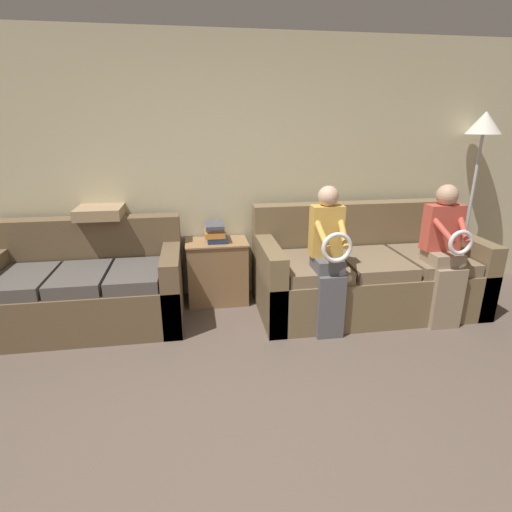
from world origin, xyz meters
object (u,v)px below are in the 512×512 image
object	(u,v)px
child_left_seated	(329,255)
throw_pillow	(100,212)
side_shelf	(217,271)
book_stack	(215,232)
couch_main	(365,273)
couch_side	(87,288)
floor_lamp	(482,138)
child_right_seated	(445,250)

from	to	relation	value
child_left_seated	throw_pillow	distance (m)	2.13
side_shelf	book_stack	size ratio (longest dim) A/B	2.19
book_stack	throw_pillow	world-z (taller)	throw_pillow
throw_pillow	couch_main	bearing A→B (deg)	-8.68
side_shelf	couch_side	bearing A→B (deg)	-167.85
side_shelf	throw_pillow	distance (m)	1.24
couch_main	floor_lamp	bearing A→B (deg)	15.26
couch_main	throw_pillow	xyz separation A→B (m)	(-2.49, 0.38, 0.62)
couch_main	throw_pillow	distance (m)	2.60
side_shelf	book_stack	bearing A→B (deg)	142.70
couch_main	couch_side	size ratio (longest dim) A/B	1.25
side_shelf	book_stack	xyz separation A→B (m)	(-0.01, 0.01, 0.40)
throw_pillow	child_left_seated	bearing A→B (deg)	-22.20
book_stack	floor_lamp	size ratio (longest dim) A/B	0.16
child_right_seated	throw_pillow	size ratio (longest dim) A/B	3.05
couch_side	book_stack	size ratio (longest dim) A/B	5.81
couch_main	throw_pillow	bearing A→B (deg)	171.32
couch_main	child_left_seated	bearing A→B (deg)	-141.85
side_shelf	floor_lamp	bearing A→B (deg)	0.48
child_left_seated	throw_pillow	world-z (taller)	child_left_seated
couch_main	book_stack	bearing A→B (deg)	166.80
side_shelf	floor_lamp	size ratio (longest dim) A/B	0.34
child_left_seated	child_right_seated	size ratio (longest dim) A/B	1.01
child_right_seated	book_stack	xyz separation A→B (m)	(-1.96, 0.75, 0.04)
child_right_seated	throw_pillow	distance (m)	3.14
side_shelf	floor_lamp	xyz separation A→B (m)	(2.72, 0.02, 1.27)
child_right_seated	couch_side	bearing A→B (deg)	171.17
child_right_seated	floor_lamp	size ratio (longest dim) A/B	0.67
child_left_seated	floor_lamp	distance (m)	2.18
child_right_seated	side_shelf	xyz separation A→B (m)	(-1.96, 0.75, -0.36)
book_stack	couch_main	bearing A→B (deg)	-13.20
couch_side	book_stack	world-z (taller)	couch_side
throw_pillow	side_shelf	bearing A→B (deg)	-2.68
couch_side	side_shelf	xyz separation A→B (m)	(1.19, 0.26, 0.00)
child_left_seated	couch_main	bearing A→B (deg)	38.15
couch_main	child_left_seated	world-z (taller)	child_left_seated
couch_main	couch_side	world-z (taller)	couch_main
couch_side	floor_lamp	world-z (taller)	floor_lamp
child_left_seated	book_stack	bearing A→B (deg)	139.97
child_left_seated	throw_pillow	bearing A→B (deg)	157.80
child_left_seated	floor_lamp	bearing A→B (deg)	22.90
couch_side	child_right_seated	size ratio (longest dim) A/B	1.35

